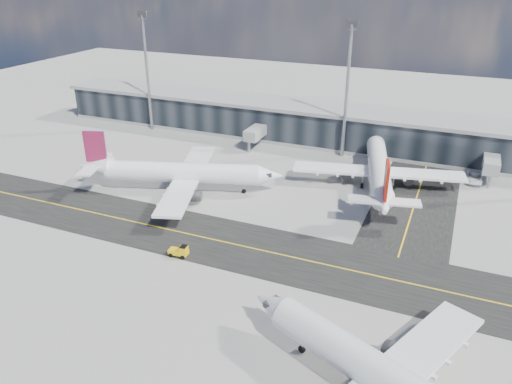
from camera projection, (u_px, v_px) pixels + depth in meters
ground at (258, 266)px, 71.05m from camera, size 300.00×300.00×0.00m
taxiway_lanes at (308, 236)px, 78.62m from camera, size 180.00×63.00×0.03m
terminal_concourse at (351, 129)px, 115.16m from camera, size 152.00×19.80×8.80m
floodlight_masts at (347, 86)px, 104.55m from camera, size 102.50×0.70×28.90m
airliner_af at (180, 173)px, 92.58m from camera, size 37.31×32.19×11.31m
airliner_redtail at (379, 170)px, 93.67m from camera, size 32.41×37.73×11.26m
baggage_tug at (180, 251)px, 72.88m from camera, size 3.00×1.73×1.80m
service_van at (474, 178)px, 97.66m from camera, size 2.89×6.11×1.68m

